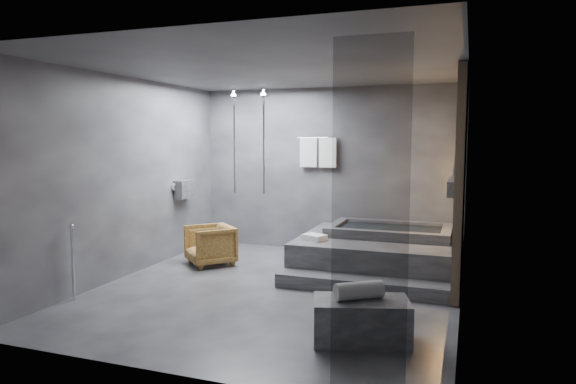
% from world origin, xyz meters
% --- Properties ---
extents(room, '(5.00, 5.04, 2.82)m').
position_xyz_m(room, '(0.40, 0.24, 1.73)').
color(room, '#29292B').
rests_on(room, ground).
extents(tub_deck, '(2.20, 2.00, 0.50)m').
position_xyz_m(tub_deck, '(1.05, 1.45, 0.25)').
color(tub_deck, '#2D2D2F').
rests_on(tub_deck, ground).
extents(tub_step, '(2.20, 0.36, 0.18)m').
position_xyz_m(tub_step, '(1.05, 0.27, 0.09)').
color(tub_step, '#2D2D2F').
rests_on(tub_step, ground).
extents(concrete_bench, '(1.01, 0.74, 0.41)m').
position_xyz_m(concrete_bench, '(1.37, -1.28, 0.20)').
color(concrete_bench, '#353538').
rests_on(concrete_bench, ground).
extents(driftwood_chair, '(0.93, 0.93, 0.61)m').
position_xyz_m(driftwood_chair, '(-1.43, 0.91, 0.31)').
color(driftwood_chair, '#4D3213').
rests_on(driftwood_chair, ground).
extents(rolled_towel, '(0.48, 0.41, 0.17)m').
position_xyz_m(rolled_towel, '(1.34, -1.27, 0.49)').
color(rolled_towel, silver).
rests_on(rolled_towel, concrete_bench).
extents(deck_towel, '(0.37, 0.33, 0.08)m').
position_xyz_m(deck_towel, '(0.25, 0.88, 0.54)').
color(deck_towel, silver).
rests_on(deck_towel, tub_deck).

